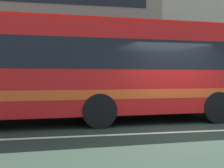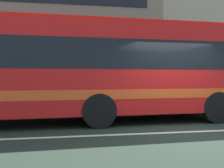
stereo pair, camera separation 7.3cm
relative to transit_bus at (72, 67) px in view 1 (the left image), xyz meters
name	(u,v)px [view 1 (the left image)]	position (x,y,z in m)	size (l,w,h in m)	color
ground_plane	(190,132)	(3.03, -2.13, -1.78)	(160.00, 160.00, 0.00)	#223025
lane_centre_line	(190,132)	(3.03, -2.13, -1.77)	(60.00, 0.16, 0.01)	silver
hedge_row_far	(207,99)	(6.75, 3.40, -1.38)	(15.01, 1.10, 0.79)	#1D4D15
transit_bus	(72,67)	(0.00, 0.00, 0.00)	(11.08, 3.02, 3.23)	red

